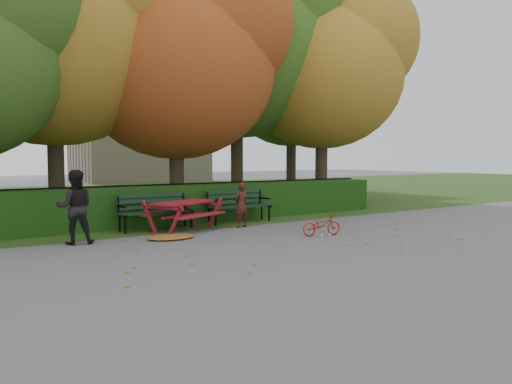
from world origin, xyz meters
TOP-DOWN VIEW (x-y plane):
  - ground at (0.00, 0.00)m, footprint 90.00×90.00m
  - grass_strip at (0.00, 14.00)m, footprint 90.00×90.00m
  - building_right at (8.00, 28.00)m, footprint 9.00×6.00m
  - hedge at (0.00, 4.50)m, footprint 13.00×0.90m
  - iron_fence at (0.00, 5.30)m, footprint 14.00×0.04m
  - tree_b at (-2.44, 6.75)m, footprint 6.72×6.40m
  - tree_c at (0.83, 5.96)m, footprint 6.30×6.00m
  - tree_d at (3.88, 7.23)m, footprint 7.14×6.80m
  - tree_e at (6.52, 5.77)m, footprint 6.09×5.80m
  - tree_g at (8.33, 9.76)m, footprint 6.30×6.00m
  - bench_left at (-1.30, 3.70)m, footprint 1.80×0.57m
  - bench_right at (1.10, 3.70)m, footprint 1.80×0.57m
  - picnic_table at (-0.79, 3.20)m, footprint 2.04×1.87m
  - leaf_pile at (-1.55, 2.25)m, footprint 1.09×0.76m
  - leaf_scatter at (0.00, 0.30)m, footprint 9.00×5.70m
  - child at (0.65, 2.84)m, footprint 0.45×0.33m
  - adult at (-3.44, 2.73)m, footprint 0.85×0.73m
  - bicycle at (1.40, 0.69)m, footprint 0.99×0.52m

SIDE VIEW (x-z plane):
  - ground at x=0.00m, z-range 0.00..0.00m
  - grass_strip at x=0.00m, z-range 0.01..0.01m
  - leaf_scatter at x=0.00m, z-range 0.00..0.01m
  - leaf_pile at x=-1.55m, z-range 0.00..0.07m
  - bicycle at x=1.40m, z-range 0.00..0.49m
  - hedge at x=0.00m, z-range 0.00..1.00m
  - bench_left at x=-1.30m, z-range 0.08..0.96m
  - bench_right at x=1.10m, z-range 0.08..0.96m
  - iron_fence at x=0.00m, z-range 0.03..1.05m
  - picnic_table at x=-0.79m, z-range 0.15..0.95m
  - child at x=0.65m, z-range 0.00..1.14m
  - adult at x=-3.44m, z-range 0.00..1.51m
  - tree_c at x=0.83m, z-range 0.82..8.82m
  - tree_e at x=6.52m, z-range 1.01..9.16m
  - tree_g at x=8.33m, z-range 1.10..9.65m
  - tree_b at x=-2.44m, z-range 1.01..9.80m
  - tree_d at x=3.88m, z-range 1.19..10.77m
  - building_right at x=8.00m, z-range 0.00..12.00m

